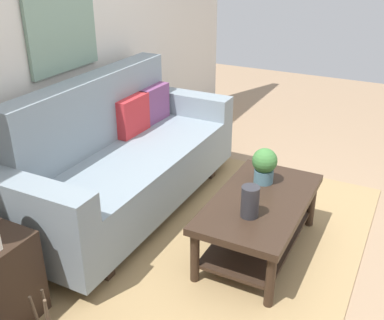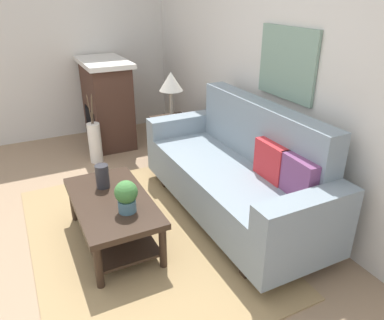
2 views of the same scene
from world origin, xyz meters
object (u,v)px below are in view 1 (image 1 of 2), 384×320
at_px(couch, 123,161).
at_px(throw_pillow_crimson, 132,115).
at_px(tabletop_vase, 250,202).
at_px(potted_plant_tabletop, 264,165).
at_px(framed_painting, 63,29).
at_px(coffee_table, 259,213).
at_px(throw_pillow_plum, 153,104).

xyz_separation_m(couch, throw_pillow_crimson, (0.34, 0.13, 0.25)).
relative_size(tabletop_vase, potted_plant_tabletop, 0.80).
bearing_deg(framed_painting, coffee_table, -92.47).
bearing_deg(potted_plant_tabletop, coffee_table, -164.89).
distance_m(throw_pillow_crimson, framed_painting, 0.88).
bearing_deg(tabletop_vase, potted_plant_tabletop, 8.52).
bearing_deg(throw_pillow_plum, throw_pillow_crimson, 180.00).
relative_size(throw_pillow_crimson, throw_pillow_plum, 1.00).
xyz_separation_m(throw_pillow_plum, potted_plant_tabletop, (-0.51, -1.24, -0.11)).
xyz_separation_m(throw_pillow_crimson, coffee_table, (-0.41, -1.30, -0.37)).
relative_size(couch, framed_painting, 3.03).
height_order(throw_pillow_plum, framed_painting, framed_painting).
bearing_deg(framed_painting, potted_plant_tabletop, -83.91).
bearing_deg(couch, coffee_table, -93.45).
height_order(tabletop_vase, potted_plant_tabletop, potted_plant_tabletop).
bearing_deg(potted_plant_tabletop, couch, 98.62).
height_order(throw_pillow_crimson, coffee_table, throw_pillow_crimson).
height_order(tabletop_vase, framed_painting, framed_painting).
distance_m(couch, tabletop_vase, 1.22).
xyz_separation_m(couch, tabletop_vase, (-0.30, -1.18, 0.10)).
xyz_separation_m(potted_plant_tabletop, framed_painting, (-0.17, 1.58, 0.84)).
bearing_deg(couch, tabletop_vase, -104.41).
relative_size(couch, tabletop_vase, 10.49).
xyz_separation_m(couch, potted_plant_tabletop, (0.17, -1.11, 0.14)).
distance_m(potted_plant_tabletop, framed_painting, 1.80).
height_order(couch, tabletop_vase, couch).
distance_m(throw_pillow_plum, framed_painting, 1.06).
relative_size(throw_pillow_plum, framed_painting, 0.50).
bearing_deg(tabletop_vase, couch, 75.59).
xyz_separation_m(couch, framed_painting, (-0.00, 0.47, 0.98)).
height_order(throw_pillow_crimson, potted_plant_tabletop, throw_pillow_crimson).
distance_m(couch, potted_plant_tabletop, 1.13).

